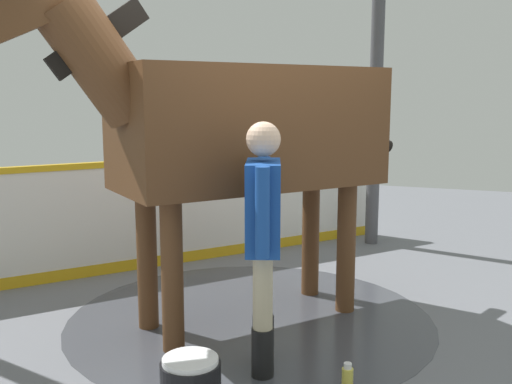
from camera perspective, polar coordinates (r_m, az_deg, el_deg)
ground_plane at (r=4.92m, az=0.83°, el=-12.80°), size 16.00×16.00×0.02m
wet_patch at (r=5.04m, az=-0.55°, el=-12.09°), size 3.03×3.03×0.00m
barrier_wall at (r=6.50m, az=-8.80°, el=-2.30°), size 4.55×3.70×1.18m
roof_post_far at (r=7.41m, az=11.45°, el=6.96°), size 0.16×0.16×3.13m
horse at (r=4.64m, az=-1.90°, el=6.30°), size 2.83×2.38×2.71m
handler at (r=3.87m, az=0.70°, el=-3.70°), size 0.64×0.36×1.68m
bottle_shampoo at (r=3.89m, az=8.85°, el=-17.49°), size 0.07×0.07×0.20m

